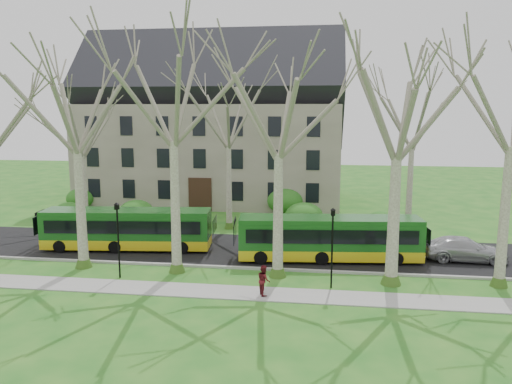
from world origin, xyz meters
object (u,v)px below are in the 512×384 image
bus_follow (329,238)px  pedestrian_b (264,280)px  sedan (465,249)px  bus_lead (127,229)px

bus_follow → pedestrian_b: bus_follow is taller
pedestrian_b → sedan: bearing=-80.4°
bus_follow → sedan: size_ratio=2.23×
sedan → bus_follow: bearing=97.4°
sedan → pedestrian_b: size_ratio=3.25×
bus_follow → pedestrian_b: size_ratio=7.23×
bus_follow → pedestrian_b: bearing=-123.1°
bus_follow → sedan: 8.58m
bus_follow → pedestrian_b: (-3.40, -6.60, -0.64)m
bus_lead → sedan: bearing=-5.0°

